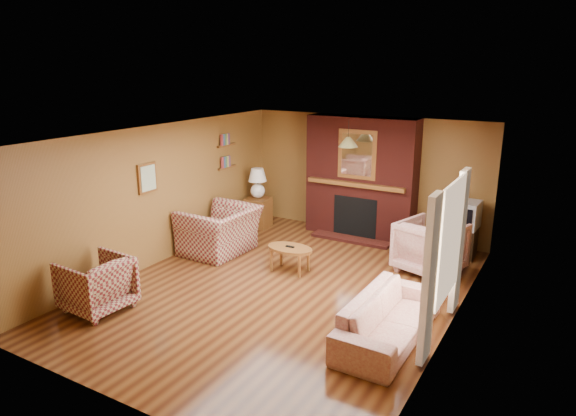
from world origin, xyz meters
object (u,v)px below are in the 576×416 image
Objects in this scene: plaid_armchair at (96,284)px; tv_stand at (461,242)px; floral_sofa at (389,318)px; plaid_loveseat at (220,230)px; coffee_table at (290,250)px; floral_armchair at (430,247)px; table_lamp at (258,182)px; side_table at (258,212)px; crt_tv at (463,214)px; fireplace at (361,179)px.

tv_stand is at bearing 143.19° from plaid_armchair.
floral_sofa is 3.43m from tv_stand.
coffee_table is (1.56, -0.12, -0.06)m from plaid_loveseat.
coffee_table is 1.44× the size of tv_stand.
plaid_loveseat is at bearing -152.96° from tv_stand.
floral_sofa reaches higher than coffee_table.
coffee_table is at bearing 45.49° from floral_armchair.
floral_sofa is 2.48× the size of coffee_table.
coffee_table is (-2.04, -1.14, -0.08)m from floral_armchair.
table_lamp is (-4.00, 3.08, 0.69)m from floral_sofa.
side_table is at bearing 90.00° from table_lamp.
floral_sofa is at bearing 70.81° from plaid_loveseat.
plaid_loveseat reaches higher than coffee_table.
plaid_loveseat is 2.34× the size of tv_stand.
floral_sofa is at bearing -92.51° from crt_tv.
side_table reaches higher than coffee_table.
fireplace is 2.09m from crt_tv.
side_table reaches higher than floral_sofa.
plaid_armchair is at bearing -130.50° from tv_stand.
crt_tv reaches higher than tv_stand.
plaid_loveseat is 4.01m from floral_sofa.
plaid_loveseat is at bearing -81.45° from table_lamp.
side_table is 4.16m from tv_stand.
tv_stand is (0.29, 1.00, -0.16)m from floral_armchair.
floral_armchair is at bearing -106.51° from tv_stand.
fireplace is 2.18m from table_lamp.
coffee_table is at bearing 60.56° from floral_sofa.
tv_stand is at bearing 90.00° from crt_tv.
side_table is 4.19m from crt_tv.
crt_tv is (4.15, 0.34, 0.48)m from side_table.
tv_stand is at bearing 4.82° from side_table.
plaid_armchair reaches higher than side_table.
fireplace is at bearing -17.54° from floral_armchair.
crt_tv is (4.00, 4.72, 0.41)m from plaid_armchair.
fireplace is 2.25m from tv_stand.
fireplace reaches higher than plaid_armchair.
plaid_loveseat is 1.57m from coffee_table.
floral_armchair is 1.06m from tv_stand.
table_lamp is at bearing -175.42° from tv_stand.
floral_sofa is at bearing -30.62° from coffee_table.
fireplace is at bearing 174.70° from crt_tv.
coffee_table is 1.26× the size of table_lamp.
plaid_armchair is 4.06m from floral_sofa.
coffee_table is 2.55m from side_table.
plaid_armchair is 1.55× the size of crt_tv.
side_table reaches higher than tv_stand.
fireplace is 2.99× the size of coffee_table.
table_lamp is at bearing -174.59° from plaid_armchair.
side_table is 0.67m from table_lamp.
tv_stand is at bearing 42.43° from coffee_table.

